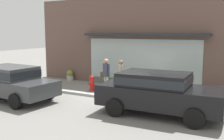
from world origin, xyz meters
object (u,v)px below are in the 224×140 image
at_px(fire_hydrant, 92,83).
at_px(potted_plant_corner_tall, 218,92).
at_px(potted_plant_window_left, 142,82).
at_px(parked_car_dark_gray, 11,81).
at_px(potted_plant_doorstep, 106,79).
at_px(potted_plant_window_right, 181,86).
at_px(potted_plant_trailing_edge, 70,75).
at_px(pedestrian_with_handbag, 106,73).
at_px(parked_car_black, 158,91).
at_px(pedestrian_passerby, 121,74).

relative_size(fire_hydrant, potted_plant_corner_tall, 1.56).
bearing_deg(potted_plant_window_left, parked_car_dark_gray, -132.72).
distance_m(parked_car_dark_gray, potted_plant_doorstep, 5.32).
bearing_deg(potted_plant_window_right, potted_plant_trailing_edge, 178.90).
height_order(fire_hydrant, potted_plant_corner_tall, fire_hydrant).
xyz_separation_m(pedestrian_with_handbag, parked_car_black, (3.44, -2.16, -0.10)).
bearing_deg(fire_hydrant, pedestrian_with_handbag, -2.60).
bearing_deg(parked_car_dark_gray, potted_plant_doorstep, 70.21).
xyz_separation_m(fire_hydrant, potted_plant_window_left, (2.18, 1.54, -0.00)).
relative_size(pedestrian_passerby, parked_car_dark_gray, 0.38).
height_order(pedestrian_passerby, potted_plant_corner_tall, pedestrian_passerby).
bearing_deg(pedestrian_with_handbag, potted_plant_trailing_edge, -11.26).
bearing_deg(potted_plant_doorstep, potted_plant_trailing_edge, 172.49).
bearing_deg(parked_car_black, potted_plant_doorstep, 136.88).
bearing_deg(potted_plant_window_right, fire_hydrant, -155.93).
bearing_deg(potted_plant_doorstep, potted_plant_corner_tall, -0.63).
relative_size(parked_car_black, potted_plant_window_left, 6.14).
relative_size(parked_car_dark_gray, potted_plant_window_right, 6.54).
relative_size(pedestrian_passerby, parked_car_black, 0.36).
relative_size(potted_plant_corner_tall, potted_plant_window_right, 0.77).
relative_size(potted_plant_window_left, potted_plant_corner_tall, 1.43).
relative_size(fire_hydrant, parked_car_black, 0.18).
bearing_deg(parked_car_black, parked_car_dark_gray, -173.22).
relative_size(pedestrian_with_handbag, parked_car_dark_gray, 0.39).
xyz_separation_m(pedestrian_with_handbag, potted_plant_trailing_edge, (-3.78, 2.02, -0.68)).
xyz_separation_m(pedestrian_passerby, parked_car_black, (2.76, -2.46, -0.06)).
relative_size(parked_car_dark_gray, potted_plant_trailing_edge, 6.74).
bearing_deg(potted_plant_trailing_edge, parked_car_black, -30.06).
xyz_separation_m(parked_car_black, potted_plant_doorstep, (-4.39, 3.81, -0.55)).
relative_size(potted_plant_doorstep, potted_plant_window_right, 0.96).
bearing_deg(fire_hydrant, potted_plant_window_right, 24.07).
xyz_separation_m(potted_plant_window_left, potted_plant_corner_tall, (3.77, -0.00, -0.13)).
bearing_deg(parked_car_black, potted_plant_window_right, 90.35).
bearing_deg(parked_car_dark_gray, fire_hydrant, 59.55).
height_order(pedestrian_with_handbag, parked_car_dark_gray, pedestrian_with_handbag).
bearing_deg(parked_car_black, potted_plant_window_left, 117.41).
height_order(potted_plant_trailing_edge, potted_plant_doorstep, potted_plant_trailing_edge).
relative_size(potted_plant_trailing_edge, potted_plant_corner_tall, 1.26).
relative_size(pedestrian_with_handbag, pedestrian_passerby, 1.04).
bearing_deg(parked_car_dark_gray, parked_car_black, 13.08).
bearing_deg(pedestrian_passerby, parked_car_dark_gray, 122.84).
relative_size(parked_car_dark_gray, potted_plant_window_left, 5.94).
height_order(pedestrian_with_handbag, potted_plant_trailing_edge, pedestrian_with_handbag).
relative_size(parked_car_dark_gray, potted_plant_doorstep, 6.80).
bearing_deg(pedestrian_passerby, potted_plant_trailing_edge, 59.02).
xyz_separation_m(potted_plant_window_left, potted_plant_window_right, (1.95, 0.30, -0.06)).
xyz_separation_m(parked_car_black, potted_plant_window_left, (-2.13, 3.74, -0.50)).
xyz_separation_m(potted_plant_trailing_edge, potted_plant_corner_tall, (8.87, -0.44, -0.05)).
bearing_deg(pedestrian_passerby, fire_hydrant, 89.64).
distance_m(parked_car_black, potted_plant_window_right, 4.09).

